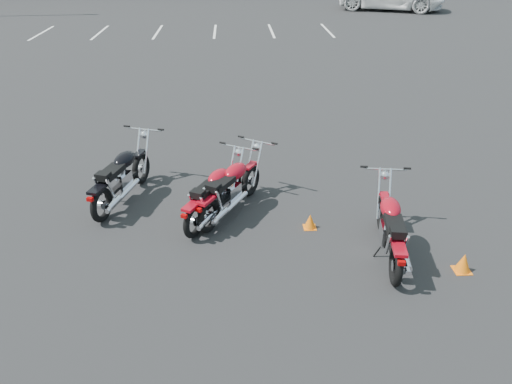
{
  "coord_description": "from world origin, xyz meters",
  "views": [
    {
      "loc": [
        -0.2,
        -7.31,
        4.86
      ],
      "look_at": [
        0.2,
        0.6,
        0.65
      ],
      "focal_mm": 35.0,
      "sensor_mm": 36.0,
      "label": 1
    }
  ],
  "objects_px": {
    "motorcycle_second_black": "(122,177)",
    "motorcycle_third_red": "(231,189)",
    "motorcycle_rear_red": "(391,228)",
    "motorcycle_front_red": "(214,194)"
  },
  "relations": [
    {
      "from": "motorcycle_front_red",
      "to": "motorcycle_second_black",
      "type": "distance_m",
      "value": 1.98
    },
    {
      "from": "motorcycle_second_black",
      "to": "motorcycle_rear_red",
      "type": "bearing_deg",
      "value": -23.95
    },
    {
      "from": "motorcycle_front_red",
      "to": "motorcycle_third_red",
      "type": "distance_m",
      "value": 0.35
    },
    {
      "from": "motorcycle_front_red",
      "to": "motorcycle_third_red",
      "type": "relative_size",
      "value": 0.98
    },
    {
      "from": "motorcycle_second_black",
      "to": "motorcycle_rear_red",
      "type": "xyz_separation_m",
      "value": [
        4.75,
        -2.11,
        -0.02
      ]
    },
    {
      "from": "motorcycle_rear_red",
      "to": "motorcycle_front_red",
      "type": "bearing_deg",
      "value": 154.79
    },
    {
      "from": "motorcycle_front_red",
      "to": "motorcycle_rear_red",
      "type": "bearing_deg",
      "value": -25.21
    },
    {
      "from": "motorcycle_front_red",
      "to": "motorcycle_second_black",
      "type": "xyz_separation_m",
      "value": [
        -1.84,
        0.74,
        0.04
      ]
    },
    {
      "from": "motorcycle_second_black",
      "to": "motorcycle_third_red",
      "type": "bearing_deg",
      "value": -14.94
    },
    {
      "from": "motorcycle_front_red",
      "to": "motorcycle_third_red",
      "type": "bearing_deg",
      "value": 28.52
    }
  ]
}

